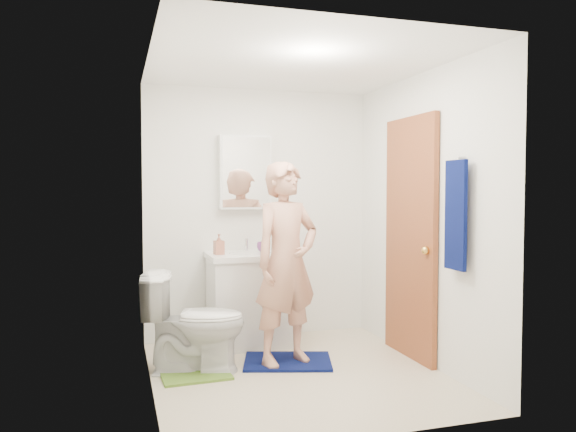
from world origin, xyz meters
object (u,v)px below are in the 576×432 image
object	(u,v)px
medicine_cabinet	(245,172)
toilet	(195,322)
towel	(456,215)
toothbrush_cup	(263,247)
man	(286,263)
soap_dispenser	(219,244)
vanity_cabinet	(251,301)

from	to	relation	value
medicine_cabinet	toilet	world-z (taller)	medicine_cabinet
towel	toilet	distance (m)	2.16
medicine_cabinet	toothbrush_cup	distance (m)	0.73
towel	man	world-z (taller)	man
toothbrush_cup	medicine_cabinet	bearing A→B (deg)	134.28
soap_dispenser	toothbrush_cup	bearing A→B (deg)	13.79
toothbrush_cup	toilet	bearing A→B (deg)	-136.41
towel	man	distance (m)	1.38
vanity_cabinet	medicine_cabinet	bearing A→B (deg)	90.00
vanity_cabinet	toilet	size ratio (longest dim) A/B	1.01
vanity_cabinet	soap_dispenser	world-z (taller)	soap_dispenser
vanity_cabinet	towel	size ratio (longest dim) A/B	1.00
medicine_cabinet	toothbrush_cup	bearing A→B (deg)	-45.72
toothbrush_cup	towel	bearing A→B (deg)	-56.41
medicine_cabinet	man	distance (m)	1.19
towel	man	size ratio (longest dim) A/B	0.49
vanity_cabinet	toothbrush_cup	size ratio (longest dim) A/B	6.88
toilet	soap_dispenser	world-z (taller)	soap_dispenser
vanity_cabinet	soap_dispenser	size ratio (longest dim) A/B	4.33
man	toothbrush_cup	bearing A→B (deg)	70.98
towel	soap_dispenser	xyz separation A→B (m)	(-1.48, 1.46, -0.31)
medicine_cabinet	towel	size ratio (longest dim) A/B	0.87
towel	vanity_cabinet	bearing A→B (deg)	128.47
toilet	man	distance (m)	0.86
medicine_cabinet	man	bearing A→B (deg)	-81.48
toilet	soap_dispenser	xyz separation A→B (m)	(0.30, 0.60, 0.55)
medicine_cabinet	toilet	xyz separation A→B (m)	(-0.60, -0.85, -1.20)
vanity_cabinet	toilet	world-z (taller)	vanity_cabinet
towel	toilet	size ratio (longest dim) A/B	1.01
toilet	man	bearing A→B (deg)	-80.68
toilet	medicine_cabinet	bearing A→B (deg)	-21.15
toothbrush_cup	man	distance (m)	0.77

